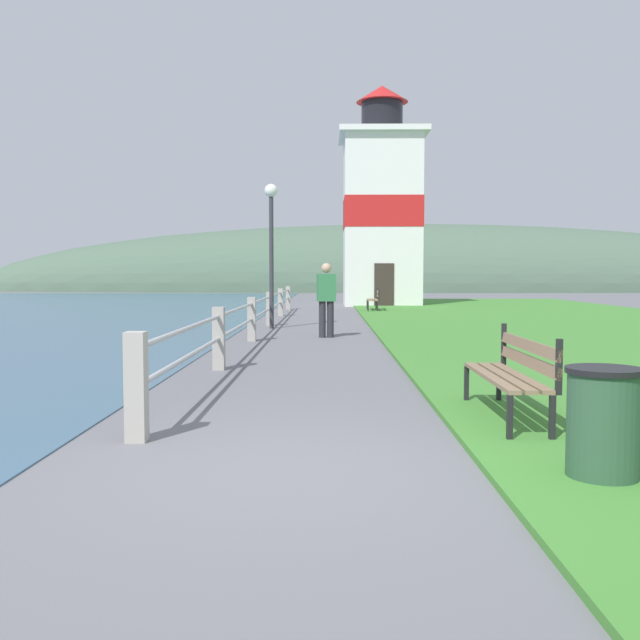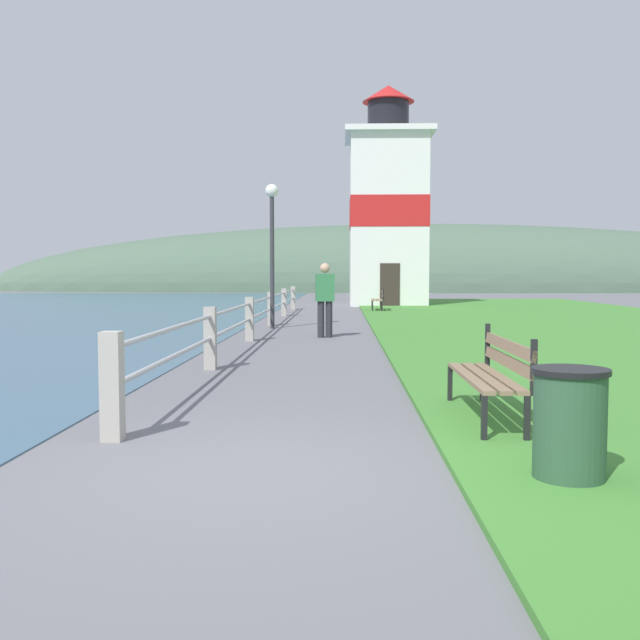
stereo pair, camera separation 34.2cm
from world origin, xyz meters
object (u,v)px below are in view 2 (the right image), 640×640
object	(u,v)px
trash_bin	(569,427)
park_bench_near	(493,370)
park_bench_midway	(379,298)
lighthouse	(388,210)
person_strolling	(325,297)
lamp_post	(272,229)

from	to	relation	value
trash_bin	park_bench_near	bearing A→B (deg)	92.55
park_bench_midway	lighthouse	xyz separation A→B (m)	(0.70, 5.84, 4.06)
person_strolling	park_bench_midway	bearing A→B (deg)	-17.80
park_bench_near	trash_bin	bearing A→B (deg)	92.47
park_bench_near	lamp_post	size ratio (longest dim) A/B	0.50
park_bench_midway	trash_bin	distance (m)	23.68
park_bench_near	person_strolling	distance (m)	9.89
trash_bin	lighthouse	bearing A→B (deg)	88.83
lighthouse	person_strolling	distance (m)	18.26
park_bench_near	lighthouse	distance (m)	27.71
person_strolling	trash_bin	world-z (taller)	person_strolling
person_strolling	lamp_post	bearing A→B (deg)	20.07
park_bench_midway	trash_bin	bearing A→B (deg)	92.17
lighthouse	trash_bin	distance (m)	29.82
trash_bin	lamp_post	xyz separation A→B (m)	(-3.52, 14.58, 2.31)
lighthouse	lamp_post	bearing A→B (deg)	-105.44
park_bench_midway	trash_bin	size ratio (longest dim) A/B	2.24
person_strolling	trash_bin	size ratio (longest dim) A/B	2.10
lamp_post	trash_bin	bearing A→B (deg)	-76.43
person_strolling	trash_bin	distance (m)	11.99
park_bench_near	park_bench_midway	world-z (taller)	same
trash_bin	lamp_post	distance (m)	15.18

